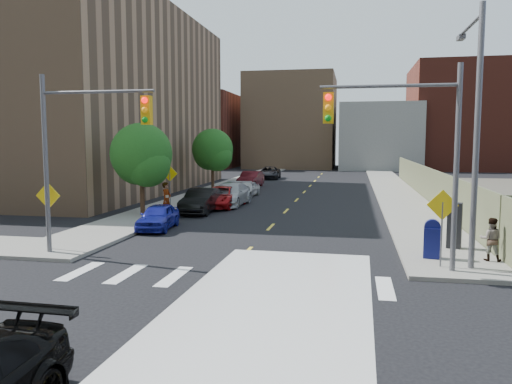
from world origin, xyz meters
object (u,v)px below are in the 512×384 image
at_px(pedestrian_west, 167,199).
at_px(payphone, 454,225).
at_px(parked_car_grey, 269,173).
at_px(pedestrian_east, 491,239).
at_px(parked_car_red, 221,197).
at_px(parked_car_white, 247,189).
at_px(parked_car_silver, 230,194).
at_px(mailbox, 432,239).
at_px(parked_car_maroon, 251,179).
at_px(parked_car_black, 201,201).
at_px(parked_car_blue, 158,217).

bearing_deg(pedestrian_west, payphone, -105.37).
distance_m(parked_car_grey, pedestrian_east, 41.13).
xyz_separation_m(parked_car_red, pedestrian_west, (-1.76, -5.51, 0.43)).
bearing_deg(pedestrian_west, parked_car_red, -11.54).
height_order(parked_car_red, parked_car_white, parked_car_red).
relative_size(parked_car_white, payphone, 1.94).
xyz_separation_m(parked_car_red, parked_car_silver, (0.34, 1.02, 0.08)).
xyz_separation_m(parked_car_grey, mailbox, (12.59, -38.41, 0.14)).
relative_size(mailbox, pedestrian_east, 0.92).
height_order(parked_car_maroon, mailbox, mailbox).
bearing_deg(parked_car_red, parked_car_silver, 75.92).
relative_size(parked_car_black, parked_car_maroon, 0.99).
xyz_separation_m(parked_car_blue, parked_car_white, (1.30, 15.52, -0.04)).
bearing_deg(parked_car_red, payphone, -36.87).
distance_m(parked_car_blue, parked_car_red, 8.80).
bearing_deg(payphone, parked_car_grey, 126.05).
bearing_deg(pedestrian_west, mailbox, -113.82).
bearing_deg(parked_car_silver, parked_car_red, -106.25).
bearing_deg(payphone, pedestrian_east, -51.17).
height_order(parked_car_silver, payphone, payphone).
bearing_deg(parked_car_white, parked_car_red, -88.33).
height_order(parked_car_blue, mailbox, mailbox).
distance_m(parked_car_black, parked_car_silver, 3.94).
relative_size(parked_car_silver, mailbox, 3.70).
bearing_deg(parked_car_blue, parked_car_silver, 76.68).
height_order(parked_car_blue, parked_car_maroon, parked_car_maroon).
bearing_deg(pedestrian_west, parked_car_blue, -159.99).
xyz_separation_m(parked_car_white, parked_car_grey, (-1.30, 18.41, 0.10)).
xyz_separation_m(payphone, pedestrian_west, (-14.54, 5.74, 0.06)).
distance_m(parked_car_red, mailbox, 17.62).
height_order(parked_car_red, parked_car_grey, parked_car_grey).
height_order(parked_car_silver, parked_car_grey, parked_car_silver).
bearing_deg(mailbox, parked_car_red, 138.31).
xyz_separation_m(mailbox, payphone, (1.15, 1.99, 0.22)).
relative_size(parked_car_white, parked_car_grey, 0.70).
bearing_deg(parked_car_maroon, pedestrian_east, -59.15).
xyz_separation_m(parked_car_blue, parked_car_maroon, (0.00, 23.16, 0.12)).
distance_m(parked_car_red, parked_car_maroon, 14.44).
relative_size(parked_car_red, parked_car_white, 1.41).
xyz_separation_m(parked_car_red, parked_car_grey, (-0.96, 25.17, 0.01)).
relative_size(parked_car_black, parked_car_red, 0.92).
height_order(parked_car_blue, parked_car_silver, parked_car_silver).
height_order(parked_car_white, parked_car_maroon, parked_car_maroon).
bearing_deg(parked_car_white, pedestrian_west, -95.14).
height_order(parked_car_blue, parked_car_grey, parked_car_grey).
height_order(parked_car_grey, pedestrian_east, pedestrian_east).
relative_size(parked_car_grey, pedestrian_east, 3.23).
xyz_separation_m(parked_car_white, mailbox, (11.29, -20.00, 0.24)).
height_order(payphone, pedestrian_west, pedestrian_west).
bearing_deg(parked_car_silver, payphone, -42.29).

